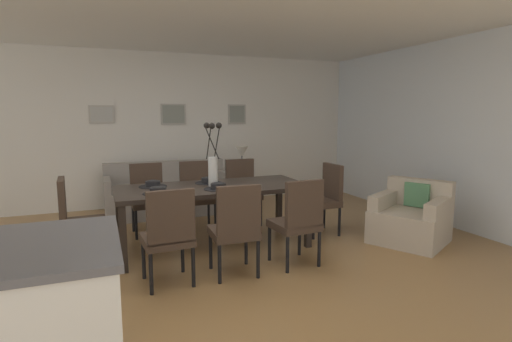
{
  "coord_description": "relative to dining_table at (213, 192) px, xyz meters",
  "views": [
    {
      "loc": [
        -0.93,
        -3.72,
        1.58
      ],
      "look_at": [
        0.85,
        0.78,
        0.87
      ],
      "focal_mm": 27.76,
      "sensor_mm": 36.0,
      "label": 1
    }
  ],
  "objects": [
    {
      "name": "dining_chair_far_left",
      "position": [
        -0.03,
        -0.91,
        -0.16
      ],
      "size": [
        0.46,
        0.46,
        0.92
      ],
      "color": "#3D2D23",
      "rests_on": "ground"
    },
    {
      "name": "dining_chair_head_east",
      "position": [
        1.52,
        0.01,
        -0.16
      ],
      "size": [
        0.44,
        0.44,
        0.92
      ],
      "color": "#3D2D23",
      "rests_on": "ground"
    },
    {
      "name": "dining_chair_near_right",
      "position": [
        -0.65,
        0.89,
        -0.16
      ],
      "size": [
        0.45,
        0.45,
        0.92
      ],
      "color": "#3D2D23",
      "rests_on": "ground"
    },
    {
      "name": "sofa",
      "position": [
        -0.22,
        1.9,
        -0.39
      ],
      "size": [
        1.95,
        0.84,
        0.8
      ],
      "color": "gray",
      "rests_on": "ground"
    },
    {
      "name": "dining_table",
      "position": [
        0.0,
        0.0,
        0.0
      ],
      "size": [
        2.2,
        0.94,
        0.74
      ],
      "color": "black",
      "rests_on": "ground"
    },
    {
      "name": "placemat_near_left",
      "position": [
        -0.66,
        -0.21,
        0.07
      ],
      "size": [
        0.32,
        0.32,
        0.01
      ],
      "primitive_type": "cylinder",
      "color": "black",
      "rests_on": "dining_table"
    },
    {
      "name": "framed_picture_right",
      "position": [
        1.15,
        2.49,
        0.89
      ],
      "size": [
        0.33,
        0.03,
        0.35
      ],
      "color": "#B2ADA3"
    },
    {
      "name": "bowl_near_right",
      "position": [
        -0.66,
        0.21,
        0.11
      ],
      "size": [
        0.17,
        0.17,
        0.07
      ],
      "color": "black",
      "rests_on": "dining_table"
    },
    {
      "name": "dining_chair_mid_right",
      "position": [
        0.68,
        0.89,
        -0.16
      ],
      "size": [
        0.46,
        0.46,
        0.92
      ],
      "color": "#3D2D23",
      "rests_on": "ground"
    },
    {
      "name": "centerpiece_vase",
      "position": [
        0.0,
        0.0,
        0.35
      ],
      "size": [
        0.21,
        0.23,
        0.73
      ],
      "color": "silver",
      "rests_on": "dining_table"
    },
    {
      "name": "side_window_wall",
      "position": [
        3.37,
        -0.29,
        0.63
      ],
      "size": [
        0.1,
        6.3,
        2.6
      ],
      "primitive_type": "cube",
      "color": "white",
      "rests_on": "ground"
    },
    {
      "name": "framed_picture_center",
      "position": [
        0.0,
        2.49,
        0.89
      ],
      "size": [
        0.42,
        0.03,
        0.35
      ],
      "color": "#B2ADA3"
    },
    {
      "name": "placemat_near_right",
      "position": [
        -0.66,
        0.21,
        0.07
      ],
      "size": [
        0.32,
        0.32,
        0.01
      ],
      "primitive_type": "cylinder",
      "color": "black",
      "rests_on": "dining_table"
    },
    {
      "name": "ground_plane",
      "position": [
        -0.28,
        -0.69,
        -0.67
      ],
      "size": [
        9.0,
        9.0,
        0.0
      ],
      "primitive_type": "plane",
      "color": "olive"
    },
    {
      "name": "dining_chair_near_left",
      "position": [
        -0.67,
        -0.89,
        -0.16
      ],
      "size": [
        0.47,
        0.47,
        0.92
      ],
      "color": "#3D2D23",
      "rests_on": "ground"
    },
    {
      "name": "framed_picture_left",
      "position": [
        -1.15,
        2.49,
        0.89
      ],
      "size": [
        0.38,
        0.03,
        0.28
      ],
      "color": "#B2ADA3"
    },
    {
      "name": "placemat_far_right",
      "position": [
        0.0,
        0.21,
        0.07
      ],
      "size": [
        0.32,
        0.32,
        0.01
      ],
      "primitive_type": "cylinder",
      "color": "black",
      "rests_on": "dining_table"
    },
    {
      "name": "bowl_far_left",
      "position": [
        0.0,
        -0.21,
        0.11
      ],
      "size": [
        0.17,
        0.17,
        0.07
      ],
      "color": "black",
      "rests_on": "dining_table"
    },
    {
      "name": "bowl_far_right",
      "position": [
        0.0,
        0.21,
        0.11
      ],
      "size": [
        0.17,
        0.17,
        0.07
      ],
      "color": "black",
      "rests_on": "dining_table"
    },
    {
      "name": "dining_chair_mid_left",
      "position": [
        0.65,
        -0.89,
        -0.16
      ],
      "size": [
        0.47,
        0.47,
        0.92
      ],
      "color": "#3D2D23",
      "rests_on": "ground"
    },
    {
      "name": "armchair",
      "position": [
        2.33,
        -0.69,
        -0.39
      ],
      "size": [
        1.08,
        1.08,
        0.75
      ],
      "color": "#B7A893",
      "rests_on": "ground"
    },
    {
      "name": "table_lamp",
      "position": [
        1.02,
        1.88,
        0.22
      ],
      "size": [
        0.22,
        0.22,
        0.51
      ],
      "color": "#4C4C51",
      "rests_on": "side_table"
    },
    {
      "name": "dining_chair_head_west",
      "position": [
        -1.48,
        0.02,
        -0.16
      ],
      "size": [
        0.46,
        0.46,
        0.92
      ],
      "color": "#3D2D23",
      "rests_on": "ground"
    },
    {
      "name": "side_table",
      "position": [
        1.02,
        1.88,
        -0.41
      ],
      "size": [
        0.36,
        0.36,
        0.52
      ],
      "primitive_type": "cube",
      "color": "black",
      "rests_on": "ground"
    },
    {
      "name": "ceiling_panel",
      "position": [
        -0.28,
        -0.29,
        1.97
      ],
      "size": [
        9.0,
        7.2,
        0.08
      ],
      "primitive_type": "cube",
      "color": "white"
    },
    {
      "name": "placemat_far_left",
      "position": [
        0.0,
        -0.21,
        0.07
      ],
      "size": [
        0.32,
        0.32,
        0.01
      ],
      "primitive_type": "cylinder",
      "color": "black",
      "rests_on": "dining_table"
    },
    {
      "name": "bowl_near_left",
      "position": [
        -0.66,
        -0.21,
        0.11
      ],
      "size": [
        0.17,
        0.17,
        0.07
      ],
      "color": "black",
      "rests_on": "dining_table"
    },
    {
      "name": "back_wall_panel",
      "position": [
        -0.28,
        2.56,
        0.63
      ],
      "size": [
        9.0,
        0.1,
        2.6
      ],
      "primitive_type": "cube",
      "color": "white",
      "rests_on": "ground"
    },
    {
      "name": "dining_chair_far_right",
      "position": [
        0.01,
        0.89,
        -0.16
      ],
      "size": [
        0.45,
        0.45,
        0.92
      ],
      "color": "#3D2D23",
      "rests_on": "ground"
    }
  ]
}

